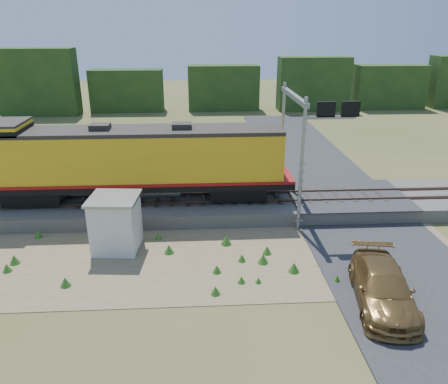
{
  "coord_description": "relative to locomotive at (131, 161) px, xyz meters",
  "views": [
    {
      "loc": [
        -1.97,
        -18.2,
        10.7
      ],
      "look_at": [
        -0.72,
        3.0,
        2.4
      ],
      "focal_mm": 35.0,
      "sensor_mm": 36.0,
      "label": 1
    }
  ],
  "objects": [
    {
      "name": "car",
      "position": [
        11.17,
        -9.71,
        -2.5
      ],
      "size": [
        3.04,
        5.57,
        1.53
      ],
      "primitive_type": "imported",
      "rotation": [
        0.0,
        0.0,
        -0.18
      ],
      "color": "olive",
      "rests_on": "ground"
    },
    {
      "name": "tree_line_north",
      "position": [
        5.89,
        32.0,
        -0.2
      ],
      "size": [
        130.0,
        3.0,
        6.5
      ],
      "color": "#1B3915",
      "rests_on": "ground"
    },
    {
      "name": "shed",
      "position": [
        -0.28,
        -4.38,
        -1.85
      ],
      "size": [
        2.54,
        2.54,
        2.79
      ],
      "rotation": [
        0.0,
        0.0,
        -0.08
      ],
      "color": "silver",
      "rests_on": "ground"
    },
    {
      "name": "ballast",
      "position": [
        5.89,
        0.0,
        -2.87
      ],
      "size": [
        70.0,
        5.0,
        0.8
      ],
      "primitive_type": "cube",
      "color": "slate",
      "rests_on": "ground"
    },
    {
      "name": "road",
      "position": [
        12.89,
        -5.26,
        -3.18
      ],
      "size": [
        7.0,
        66.0,
        0.86
      ],
      "color": "#38383A",
      "rests_on": "ground"
    },
    {
      "name": "signal_gantry",
      "position": [
        9.62,
        -0.67,
        2.17
      ],
      "size": [
        2.88,
        6.2,
        7.26
      ],
      "color": "gray",
      "rests_on": "ground"
    },
    {
      "name": "locomotive",
      "position": [
        0.0,
        0.0,
        0.0
      ],
      "size": [
        18.11,
        2.76,
        4.67
      ],
      "color": "black",
      "rests_on": "rails"
    },
    {
      "name": "weed_clumps",
      "position": [
        2.39,
        -5.9,
        -3.27
      ],
      "size": [
        15.0,
        6.2,
        0.56
      ],
      "primitive_type": null,
      "color": "#316A1E",
      "rests_on": "ground"
    },
    {
      "name": "dirt_shoulder",
      "position": [
        3.89,
        -5.5,
        -3.25
      ],
      "size": [
        26.0,
        8.0,
        0.03
      ],
      "primitive_type": "cube",
      "color": "#8C7754",
      "rests_on": "ground"
    },
    {
      "name": "rails",
      "position": [
        5.89,
        0.0,
        -2.39
      ],
      "size": [
        70.0,
        1.54,
        0.16
      ],
      "color": "brown",
      "rests_on": "ballast"
    },
    {
      "name": "ground",
      "position": [
        5.89,
        -6.0,
        -3.27
      ],
      "size": [
        140.0,
        140.0,
        0.0
      ],
      "primitive_type": "plane",
      "color": "#475123",
      "rests_on": "ground"
    }
  ]
}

